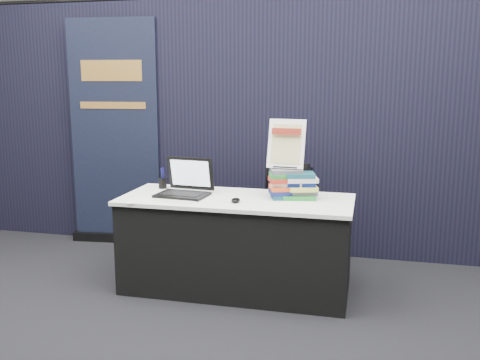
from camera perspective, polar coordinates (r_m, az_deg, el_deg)
name	(u,v)px	position (r m, az deg, el deg)	size (l,w,h in m)	color
floor	(217,318)	(3.91, -2.42, -14.46)	(8.00, 8.00, 0.00)	black
wall_back	(298,72)	(7.46, 6.18, 11.40)	(8.00, 0.02, 3.50)	#B7B3AC
drape_partition	(263,128)	(5.11, 2.47, 5.57)	(6.00, 0.08, 2.40)	black
display_table	(236,244)	(4.26, -0.40, -6.81)	(1.80, 0.75, 0.75)	black
laptop	(184,187)	(4.27, -5.97, -0.71)	(0.42, 0.35, 0.29)	black
mouse	(236,200)	(4.01, -0.47, -2.17)	(0.07, 0.11, 0.03)	black
brochure_left	(146,200)	(4.14, -9.99, -2.13)	(0.28, 0.20, 0.00)	white
brochure_mid	(179,197)	(4.22, -6.51, -1.77)	(0.31, 0.22, 0.00)	silver
brochure_right	(178,199)	(4.14, -6.66, -2.03)	(0.33, 0.23, 0.00)	silver
pen_cup	(163,183)	(4.55, -8.25, -0.35)	(0.07, 0.07, 0.09)	black
book_stack_tall	(285,183)	(4.15, 4.83, -0.37)	(0.28, 0.24, 0.23)	#164753
book_stack_short	(301,186)	(4.15, 6.53, -0.60)	(0.27, 0.23, 0.20)	#228230
info_sign	(286,144)	(4.13, 4.96, 3.80)	(0.29, 0.15, 0.39)	black
pullup_banner	(115,146)	(5.52, -13.17, 3.55)	(0.96, 0.19, 2.24)	black
stacking_chair	(286,211)	(4.69, 4.89, -3.36)	(0.56, 0.58, 0.94)	black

